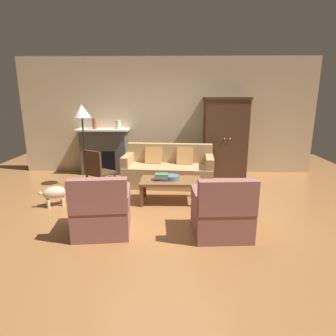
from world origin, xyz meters
TOP-DOWN VIEW (x-y plane):
  - ground_plane at (0.00, 0.00)m, footprint 9.60×9.60m
  - back_wall at (0.00, 2.55)m, footprint 7.20×0.10m
  - fireplace at (-1.55, 2.30)m, footprint 1.26×0.48m
  - armoire at (1.40, 2.22)m, footprint 1.06×0.57m
  - couch at (0.06, 1.45)m, footprint 1.97×0.99m
  - coffee_table at (0.12, 0.38)m, footprint 1.10×0.60m
  - fruit_bowl at (0.14, 0.40)m, footprint 0.27×0.27m
  - book_stack at (-0.04, 0.35)m, footprint 0.26×0.20m
  - mantel_vase_terracotta at (-1.73, 2.28)m, footprint 0.12×0.12m
  - mantel_vase_cream at (-1.17, 2.28)m, footprint 0.13×0.13m
  - armchair_near_left at (-0.83, -0.87)m, footprint 0.85×0.85m
  - armchair_near_right at (0.85, -0.90)m, footprint 0.82×0.82m
  - side_chair_wooden at (-1.31, 0.72)m, footprint 0.60×0.60m
  - floor_lamp at (-1.69, 1.21)m, footprint 0.36×0.36m
  - dog at (-1.89, 0.13)m, footprint 0.53×0.36m

SIDE VIEW (x-z plane):
  - ground_plane at x=0.00m, z-range 0.00..0.00m
  - dog at x=-1.89m, z-range 0.05..0.44m
  - armchair_near_left at x=-0.83m, z-range -0.12..0.76m
  - armchair_near_right at x=0.85m, z-range -0.12..0.76m
  - couch at x=0.06m, z-range -0.11..0.75m
  - coffee_table at x=0.12m, z-range 0.16..0.58m
  - fruit_bowl at x=0.14m, z-range 0.42..0.50m
  - book_stack at x=-0.04m, z-range 0.42..0.54m
  - side_chair_wooden at x=-1.31m, z-range 0.06..0.96m
  - fireplace at x=-1.55m, z-range 0.01..1.13m
  - armoire at x=1.40m, z-range 0.00..1.87m
  - mantel_vase_cream at x=-1.17m, z-range 1.12..1.33m
  - mantel_vase_terracotta at x=-1.73m, z-range 1.12..1.37m
  - back_wall at x=0.00m, z-range 0.00..2.80m
  - floor_lamp at x=-1.69m, z-range 0.63..2.37m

